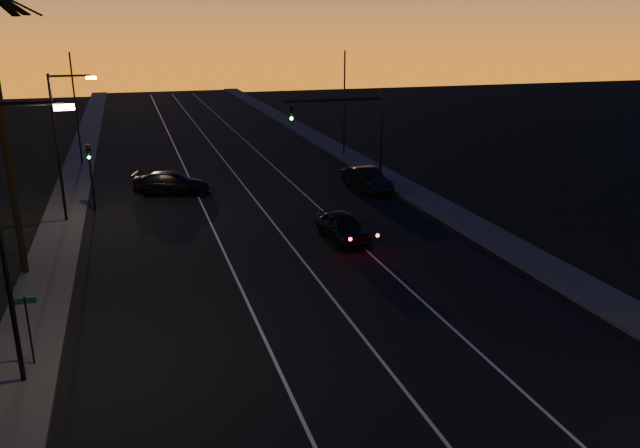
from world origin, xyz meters
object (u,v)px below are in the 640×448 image
object	(u,v)px
signal_mast	(349,122)
right_car	(367,180)
cross_car	(172,183)
lead_car	(343,227)

from	to	relation	value
signal_mast	right_car	xyz separation A→B (m)	(1.28, -0.23, -3.98)
signal_mast	cross_car	bearing A→B (deg)	166.26
right_car	cross_car	world-z (taller)	right_car
right_car	cross_car	bearing A→B (deg)	166.62
right_car	cross_car	size ratio (longest dim) A/B	0.89
signal_mast	cross_car	xyz separation A→B (m)	(-11.72, 2.87, -4.02)
right_car	signal_mast	bearing A→B (deg)	170.01
lead_car	right_car	world-z (taller)	right_car
signal_mast	cross_car	world-z (taller)	signal_mast
signal_mast	lead_car	bearing A→B (deg)	-111.18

